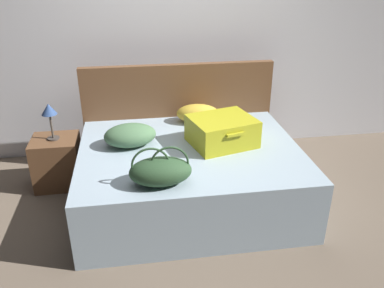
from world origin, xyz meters
TOP-DOWN VIEW (x-y plane):
  - ground_plane at (0.00, 0.00)m, footprint 12.00×12.00m
  - back_wall at (0.00, 1.65)m, footprint 8.00×0.10m
  - bed at (0.00, 0.40)m, footprint 1.94×1.54m
  - headboard at (0.00, 1.21)m, footprint 1.98×0.08m
  - hard_case_large at (0.30, 0.46)m, footprint 0.64×0.58m
  - duffel_bag at (-0.30, -0.15)m, footprint 0.47×0.29m
  - pillow_near_headboard at (-0.51, 0.54)m, footprint 0.49×0.36m
  - pillow_center_head at (0.17, 0.99)m, footprint 0.46×0.31m
  - nightstand at (-1.25, 0.92)m, footprint 0.44×0.40m
  - table_lamp at (-1.25, 0.92)m, footprint 0.14×0.14m

SIDE VIEW (x-z plane):
  - ground_plane at x=0.00m, z-range 0.00..0.00m
  - nightstand at x=-1.25m, z-range 0.00..0.50m
  - bed at x=0.00m, z-range 0.00..0.56m
  - headboard at x=0.00m, z-range 0.00..1.11m
  - pillow_center_head at x=0.17m, z-range 0.56..0.74m
  - pillow_near_headboard at x=-0.51m, z-range 0.56..0.76m
  - duffel_bag at x=-0.30m, z-range 0.51..0.82m
  - hard_case_large at x=0.30m, z-range 0.56..0.80m
  - table_lamp at x=-1.25m, z-range 0.60..0.95m
  - back_wall at x=0.00m, z-range 0.00..2.60m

